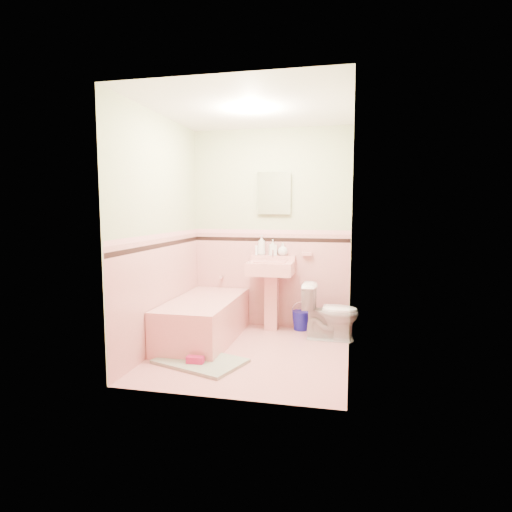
% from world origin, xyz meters
% --- Properties ---
extents(floor, '(2.20, 2.20, 0.00)m').
position_xyz_m(floor, '(0.00, 0.00, 0.00)').
color(floor, pink).
rests_on(floor, ground).
extents(ceiling, '(2.20, 2.20, 0.00)m').
position_xyz_m(ceiling, '(0.00, 0.00, 2.50)').
color(ceiling, white).
rests_on(ceiling, ground).
extents(wall_back, '(2.50, 0.00, 2.50)m').
position_xyz_m(wall_back, '(0.00, 1.10, 1.25)').
color(wall_back, beige).
rests_on(wall_back, ground).
extents(wall_front, '(2.50, 0.00, 2.50)m').
position_xyz_m(wall_front, '(0.00, -1.10, 1.25)').
color(wall_front, beige).
rests_on(wall_front, ground).
extents(wall_left, '(0.00, 2.50, 2.50)m').
position_xyz_m(wall_left, '(-1.00, 0.00, 1.25)').
color(wall_left, beige).
rests_on(wall_left, ground).
extents(wall_right, '(0.00, 2.50, 2.50)m').
position_xyz_m(wall_right, '(1.00, 0.00, 1.25)').
color(wall_right, beige).
rests_on(wall_right, ground).
extents(wainscot_back, '(2.00, 0.00, 2.00)m').
position_xyz_m(wainscot_back, '(0.00, 1.09, 0.60)').
color(wainscot_back, pink).
rests_on(wainscot_back, ground).
extents(wainscot_front, '(2.00, 0.00, 2.00)m').
position_xyz_m(wainscot_front, '(0.00, -1.09, 0.60)').
color(wainscot_front, pink).
rests_on(wainscot_front, ground).
extents(wainscot_left, '(0.00, 2.20, 2.20)m').
position_xyz_m(wainscot_left, '(-0.99, 0.00, 0.60)').
color(wainscot_left, pink).
rests_on(wainscot_left, ground).
extents(wainscot_right, '(0.00, 2.20, 2.20)m').
position_xyz_m(wainscot_right, '(0.99, 0.00, 0.60)').
color(wainscot_right, pink).
rests_on(wainscot_right, ground).
extents(accent_back, '(2.00, 0.00, 2.00)m').
position_xyz_m(accent_back, '(0.00, 1.08, 1.12)').
color(accent_back, black).
rests_on(accent_back, ground).
extents(accent_front, '(2.00, 0.00, 2.00)m').
position_xyz_m(accent_front, '(0.00, -1.08, 1.12)').
color(accent_front, black).
rests_on(accent_front, ground).
extents(accent_left, '(0.00, 2.20, 2.20)m').
position_xyz_m(accent_left, '(-0.98, 0.00, 1.12)').
color(accent_left, black).
rests_on(accent_left, ground).
extents(accent_right, '(0.00, 2.20, 2.20)m').
position_xyz_m(accent_right, '(0.98, 0.00, 1.12)').
color(accent_right, black).
rests_on(accent_right, ground).
extents(cap_back, '(2.00, 0.00, 2.00)m').
position_xyz_m(cap_back, '(0.00, 1.08, 1.22)').
color(cap_back, pink).
rests_on(cap_back, ground).
extents(cap_front, '(2.00, 0.00, 2.00)m').
position_xyz_m(cap_front, '(0.00, -1.08, 1.22)').
color(cap_front, pink).
rests_on(cap_front, ground).
extents(cap_left, '(0.00, 2.20, 2.20)m').
position_xyz_m(cap_left, '(-0.98, 0.00, 1.22)').
color(cap_left, pink).
rests_on(cap_left, ground).
extents(cap_right, '(0.00, 2.20, 2.20)m').
position_xyz_m(cap_right, '(0.98, 0.00, 1.22)').
color(cap_right, pink).
rests_on(cap_right, ground).
extents(bathtub, '(0.70, 1.50, 0.45)m').
position_xyz_m(bathtub, '(-0.63, 0.33, 0.23)').
color(bathtub, pink).
rests_on(bathtub, floor).
extents(tub_faucet, '(0.04, 0.12, 0.04)m').
position_xyz_m(tub_faucet, '(-0.63, 1.05, 0.63)').
color(tub_faucet, silver).
rests_on(tub_faucet, wall_back).
extents(sink, '(0.55, 0.48, 0.87)m').
position_xyz_m(sink, '(0.05, 0.86, 0.43)').
color(sink, pink).
rests_on(sink, floor).
extents(sink_faucet, '(0.02, 0.02, 0.10)m').
position_xyz_m(sink_faucet, '(0.05, 1.00, 0.95)').
color(sink_faucet, silver).
rests_on(sink_faucet, sink).
extents(medicine_cabinet, '(0.37, 0.04, 0.47)m').
position_xyz_m(medicine_cabinet, '(0.05, 1.07, 1.70)').
color(medicine_cabinet, white).
rests_on(medicine_cabinet, wall_back).
extents(soap_dish, '(0.12, 0.07, 0.04)m').
position_xyz_m(soap_dish, '(0.47, 1.06, 0.95)').
color(soap_dish, pink).
rests_on(soap_dish, wall_back).
extents(soap_bottle_left, '(0.12, 0.12, 0.25)m').
position_xyz_m(soap_bottle_left, '(-0.10, 1.04, 1.05)').
color(soap_bottle_left, '#B2B2B2').
rests_on(soap_bottle_left, sink).
extents(soap_bottle_mid, '(0.12, 0.12, 0.20)m').
position_xyz_m(soap_bottle_mid, '(0.04, 1.04, 1.02)').
color(soap_bottle_mid, '#B2B2B2').
rests_on(soap_bottle_mid, sink).
extents(soap_bottle_right, '(0.13, 0.13, 0.16)m').
position_xyz_m(soap_bottle_right, '(0.17, 1.04, 1.00)').
color(soap_bottle_right, '#B2B2B2').
rests_on(soap_bottle_right, sink).
extents(tube, '(0.04, 0.04, 0.12)m').
position_xyz_m(tube, '(-0.17, 1.04, 0.98)').
color(tube, white).
rests_on(tube, sink).
extents(toilet, '(0.64, 0.38, 0.65)m').
position_xyz_m(toilet, '(0.79, 0.67, 0.32)').
color(toilet, white).
rests_on(toilet, floor).
extents(bucket, '(0.25, 0.25, 0.24)m').
position_xyz_m(bucket, '(0.42, 1.00, 0.12)').
color(bucket, '#161690').
rests_on(bucket, floor).
extents(bath_mat, '(0.96, 0.79, 0.03)m').
position_xyz_m(bath_mat, '(-0.42, -0.39, 0.02)').
color(bath_mat, gray).
rests_on(bath_mat, floor).
extents(shoe, '(0.17, 0.09, 0.07)m').
position_xyz_m(shoe, '(-0.44, -0.49, 0.07)').
color(shoe, '#BF1E59').
rests_on(shoe, bath_mat).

